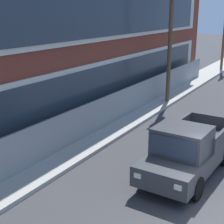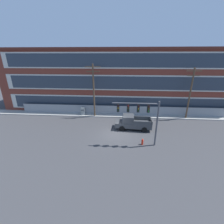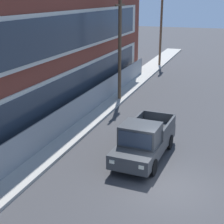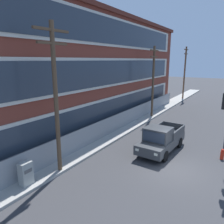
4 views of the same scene
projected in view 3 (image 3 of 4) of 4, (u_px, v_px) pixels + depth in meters
The scene contains 6 objects.
ground_plane at pixel (168, 187), 14.97m from camera, with size 160.00×160.00×0.00m, color #38383A.
sidewalk_building_side at pixel (33, 161), 17.14m from camera, with size 80.00×2.16×0.16m, color #9E9B93.
chain_link_fence at pixel (47, 132), 18.64m from camera, with size 39.27×0.06×1.77m.
pickup_truck_dark_grey at pixel (144, 141), 17.28m from camera, with size 5.37×2.29×2.08m.
utility_pole_midblock at pixel (120, 41), 25.89m from camera, with size 2.30×0.26×8.47m.
utility_pole_far_east at pixel (161, 23), 39.07m from camera, with size 2.29×0.26×9.11m.
Camera 3 is at (-13.17, -2.13, 7.94)m, focal length 55.00 mm.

